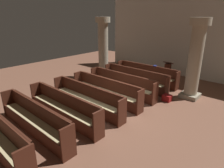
{
  "coord_description": "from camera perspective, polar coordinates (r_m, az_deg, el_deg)",
  "views": [
    {
      "loc": [
        4.59,
        -5.15,
        3.46
      ],
      "look_at": [
        -0.44,
        0.51,
        0.75
      ],
      "focal_mm": 30.8,
      "sensor_mm": 36.0,
      "label": 1
    }
  ],
  "objects": [
    {
      "name": "pillar_far_side",
      "position": [
        11.24,
        -2.63,
        11.01
      ],
      "size": [
        0.82,
        0.82,
        3.39
      ],
      "color": "#9F967E",
      "rests_on": "ground"
    },
    {
      "name": "pew_row_5",
      "position": [
        6.88,
        -14.27,
        -6.5
      ],
      "size": [
        3.6,
        0.47,
        0.95
      ],
      "color": "#4C2316",
      "rests_on": "ground"
    },
    {
      "name": "pillar_aisle_side",
      "position": [
        8.82,
        23.47,
        7.01
      ],
      "size": [
        0.82,
        0.82,
        3.39
      ],
      "color": "#9F967E",
      "rests_on": "ground"
    },
    {
      "name": "pew_row_0",
      "position": [
        10.54,
        10.09,
        3.04
      ],
      "size": [
        3.6,
        0.46,
        0.95
      ],
      "color": "#4C2316",
      "rests_on": "ground"
    },
    {
      "name": "pew_row_1",
      "position": [
        9.69,
        6.75,
        1.73
      ],
      "size": [
        3.6,
        0.46,
        0.95
      ],
      "color": "#4C2316",
      "rests_on": "ground"
    },
    {
      "name": "back_wall",
      "position": [
        12.19,
        19.82,
        12.88
      ],
      "size": [
        10.0,
        0.16,
        4.5
      ],
      "primitive_type": "cube",
      "color": "silver",
      "rests_on": "ground"
    },
    {
      "name": "pew_row_3",
      "position": [
        8.13,
        -1.93,
        -1.72
      ],
      "size": [
        3.6,
        0.46,
        0.95
      ],
      "color": "#4C2316",
      "rests_on": "ground"
    },
    {
      "name": "pew_row_2",
      "position": [
        8.88,
        2.79,
        0.16
      ],
      "size": [
        3.6,
        0.47,
        0.95
      ],
      "color": "#4C2316",
      "rests_on": "ground"
    },
    {
      "name": "lectern",
      "position": [
        11.17,
        16.09,
        3.3
      ],
      "size": [
        0.48,
        0.45,
        1.08
      ],
      "color": "#411E13",
      "rests_on": "ground"
    },
    {
      "name": "ground_plane",
      "position": [
        7.72,
        -0.07,
        -6.94
      ],
      "size": [
        19.2,
        19.2,
        0.0
      ],
      "primitive_type": "plane",
      "color": "brown"
    },
    {
      "name": "pew_row_6",
      "position": [
        6.43,
        -22.13,
        -9.37
      ],
      "size": [
        3.6,
        0.46,
        0.95
      ],
      "color": "#4C2316",
      "rests_on": "ground"
    },
    {
      "name": "hymn_book",
      "position": [
        10.38,
        12.62,
        5.32
      ],
      "size": [
        0.15,
        0.2,
        0.04
      ],
      "primitive_type": "cube",
      "color": "navy",
      "rests_on": "pew_row_0"
    },
    {
      "name": "kneeler_box_red",
      "position": [
        8.55,
        15.99,
        -4.0
      ],
      "size": [
        0.35,
        0.31,
        0.27
      ],
      "primitive_type": "cube",
      "color": "maroon",
      "rests_on": "ground"
    },
    {
      "name": "pew_row_4",
      "position": [
        7.46,
        -7.56,
        -3.93
      ],
      "size": [
        3.6,
        0.46,
        0.95
      ],
      "color": "#4C2316",
      "rests_on": "ground"
    }
  ]
}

